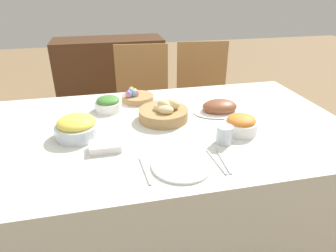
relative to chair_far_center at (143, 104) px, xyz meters
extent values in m
plane|color=#937551|center=(-0.02, -0.89, -0.52)|extent=(12.00, 12.00, 0.00)
cube|color=silver|center=(-0.02, -0.89, -0.14)|extent=(1.87, 1.09, 0.75)
cylinder|color=olive|center=(-0.22, -0.26, -0.29)|extent=(0.03, 0.03, 0.45)
cylinder|color=olive|center=(0.16, -0.29, -0.29)|extent=(0.03, 0.03, 0.45)
cylinder|color=olive|center=(-0.18, 0.13, -0.29)|extent=(0.03, 0.03, 0.45)
cylinder|color=olive|center=(0.20, 0.09, -0.29)|extent=(0.03, 0.03, 0.45)
cube|color=olive|center=(-0.01, -0.08, -0.06)|extent=(0.46, 0.46, 0.02)
cube|color=olive|center=(0.01, 0.12, 0.20)|extent=(0.42, 0.06, 0.49)
cylinder|color=olive|center=(0.28, -0.25, -0.29)|extent=(0.03, 0.03, 0.45)
cylinder|color=olive|center=(0.67, -0.30, -0.29)|extent=(0.03, 0.03, 0.45)
cylinder|color=olive|center=(0.33, 0.13, -0.29)|extent=(0.03, 0.03, 0.45)
cylinder|color=olive|center=(0.71, 0.09, -0.29)|extent=(0.03, 0.03, 0.45)
cube|color=olive|center=(0.50, -0.08, -0.06)|extent=(0.46, 0.46, 0.02)
cube|color=olive|center=(0.52, 0.12, 0.20)|extent=(0.42, 0.06, 0.49)
cube|color=#4C2D19|center=(-0.21, 1.03, -0.09)|extent=(1.14, 0.44, 0.85)
cylinder|color=#AD8451|center=(0.00, -0.81, 0.26)|extent=(0.26, 0.26, 0.06)
ellipsoid|color=#E0C184|center=(0.04, -0.81, 0.31)|extent=(0.10, 0.10, 0.06)
ellipsoid|color=#E0C184|center=(-0.01, -0.81, 0.30)|extent=(0.07, 0.08, 0.06)
ellipsoid|color=#E0C184|center=(0.00, -0.81, 0.31)|extent=(0.09, 0.10, 0.06)
ellipsoid|color=#E0C184|center=(-0.01, -0.81, 0.30)|extent=(0.07, 0.08, 0.05)
ellipsoid|color=#E0C184|center=(0.00, -0.85, 0.30)|extent=(0.10, 0.09, 0.05)
ellipsoid|color=#E0C184|center=(-0.02, -0.81, 0.30)|extent=(0.09, 0.09, 0.05)
cylinder|color=#AD8451|center=(-0.10, -0.52, 0.25)|extent=(0.19, 0.19, 0.03)
ellipsoid|color=#60B2E0|center=(-0.12, -0.53, 0.28)|extent=(0.04, 0.04, 0.05)
ellipsoid|color=pink|center=(-0.11, -0.52, 0.28)|extent=(0.04, 0.04, 0.05)
ellipsoid|color=#60B2E0|center=(-0.14, -0.49, 0.28)|extent=(0.03, 0.03, 0.04)
ellipsoid|color=#F29E4C|center=(-0.13, -0.48, 0.28)|extent=(0.04, 0.04, 0.05)
ellipsoid|color=#F4D151|center=(-0.12, -0.50, 0.28)|extent=(0.04, 0.04, 0.05)
ellipsoid|color=#B27AD1|center=(-0.16, -0.54, 0.28)|extent=(0.04, 0.04, 0.05)
ellipsoid|color=white|center=(0.32, -0.78, 0.24)|extent=(0.30, 0.21, 0.01)
ellipsoid|color=brown|center=(0.32, -0.78, 0.26)|extent=(0.19, 0.15, 0.07)
cylinder|color=white|center=(0.33, -1.04, 0.26)|extent=(0.16, 0.16, 0.06)
ellipsoid|color=orange|center=(0.33, -1.04, 0.30)|extent=(0.13, 0.13, 0.05)
cylinder|color=silver|center=(-0.43, -0.91, 0.26)|extent=(0.21, 0.21, 0.06)
ellipsoid|color=#F4DB4C|center=(-0.43, -0.91, 0.30)|extent=(0.18, 0.18, 0.06)
cylinder|color=white|center=(-0.28, -0.62, 0.26)|extent=(0.15, 0.15, 0.05)
ellipsoid|color=#478438|center=(-0.28, -0.62, 0.29)|extent=(0.13, 0.13, 0.05)
cylinder|color=white|center=(-0.02, -1.26, 0.24)|extent=(0.24, 0.24, 0.01)
cube|color=#B7B7BC|center=(-0.17, -1.26, 0.23)|extent=(0.02, 0.19, 0.00)
cube|color=#B7B7BC|center=(0.12, -1.26, 0.23)|extent=(0.02, 0.19, 0.00)
cube|color=#B7B7BC|center=(0.15, -1.26, 0.23)|extent=(0.02, 0.19, 0.00)
cylinder|color=silver|center=(0.21, -1.11, 0.27)|extent=(0.07, 0.07, 0.08)
cube|color=white|center=(-0.31, -1.06, 0.25)|extent=(0.13, 0.08, 0.03)
camera|label=1|loc=(-0.29, -2.21, 0.90)|focal=32.00mm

